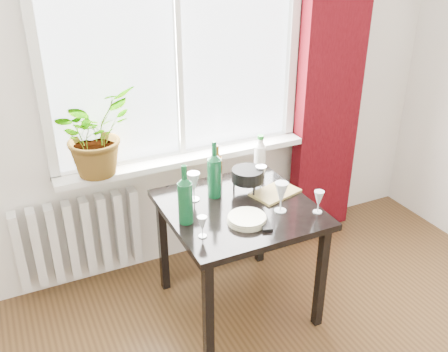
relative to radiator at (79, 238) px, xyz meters
name	(u,v)px	position (x,y,z in m)	size (l,w,h in m)	color
window	(176,38)	(0.75, 0.04, 1.22)	(1.72, 0.08, 1.62)	white
windowsill	(185,158)	(0.75, -0.03, 0.44)	(1.72, 0.20, 0.04)	white
curtain	(332,70)	(1.87, -0.06, 0.92)	(0.50, 0.12, 2.56)	#3A050A
radiator	(79,238)	(0.00, 0.00, 0.00)	(0.80, 0.10, 0.55)	silver
table	(239,219)	(0.85, -0.63, 0.27)	(0.85, 0.85, 0.74)	black
potted_plant	(94,133)	(0.17, -0.05, 0.73)	(0.48, 0.41, 0.53)	#447820
wine_bottle_left	(185,194)	(0.51, -0.66, 0.54)	(0.08, 0.08, 0.35)	#0D4723
wine_bottle_right	(214,169)	(0.77, -0.45, 0.54)	(0.08, 0.08, 0.36)	#0D4524
bottle_amber	(217,165)	(0.84, -0.33, 0.50)	(0.07, 0.07, 0.28)	brown
cleaning_bottle	(260,154)	(1.18, -0.29, 0.49)	(0.07, 0.07, 0.26)	white
wineglass_front_right	(281,197)	(1.04, -0.78, 0.45)	(0.08, 0.08, 0.19)	silver
wineglass_far_right	(318,202)	(1.23, -0.89, 0.43)	(0.06, 0.06, 0.14)	silver
wineglass_back_center	(261,178)	(1.06, -0.51, 0.44)	(0.07, 0.07, 0.17)	silver
wineglass_back_left	(194,186)	(0.64, -0.45, 0.45)	(0.08, 0.08, 0.18)	silver
wineglass_front_left	(202,227)	(0.53, -0.83, 0.42)	(0.05, 0.05, 0.12)	silver
plate_stack	(247,219)	(0.81, -0.80, 0.38)	(0.22, 0.22, 0.04)	beige
fondue_pot	(247,180)	(0.98, -0.49, 0.44)	(0.22, 0.19, 0.15)	black
tv_remote	(264,222)	(0.89, -0.86, 0.37)	(0.05, 0.19, 0.02)	black
cutting_board	(275,193)	(1.12, -0.59, 0.37)	(0.29, 0.18, 0.02)	#9D8747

